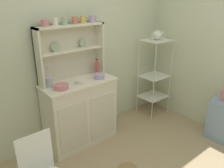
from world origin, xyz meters
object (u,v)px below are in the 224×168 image
object	(u,v)px
hutch_cabinet	(80,112)
utensil_jar	(49,82)
flower_vase	(224,94)
bakers_rack	(155,71)
bowl_mixing_large	(61,87)
cup_rose_0	(45,23)
jam_bottle	(97,68)
hutch_shelf_unit	(70,48)
porcelain_teapot	(157,35)

from	to	relation	value
hutch_cabinet	utensil_jar	distance (m)	0.61
flower_vase	utensil_jar	bearing A→B (deg)	147.07
bakers_rack	bowl_mixing_large	distance (m)	1.67
hutch_cabinet	cup_rose_0	size ratio (longest dim) A/B	10.00
bowl_mixing_large	jam_bottle	distance (m)	0.65
hutch_cabinet	bakers_rack	world-z (taller)	bakers_rack
bakers_rack	cup_rose_0	bearing A→B (deg)	173.23
hutch_shelf_unit	porcelain_teapot	size ratio (longest dim) A/B	3.85
bakers_rack	porcelain_teapot	distance (m)	0.58
hutch_cabinet	hutch_shelf_unit	distance (m)	0.86
hutch_cabinet	jam_bottle	xyz separation A→B (m)	(0.35, 0.09, 0.53)
hutch_cabinet	utensil_jar	bearing A→B (deg)	167.39
utensil_jar	bakers_rack	bearing A→B (deg)	-5.20
bowl_mixing_large	jam_bottle	xyz separation A→B (m)	(0.63, 0.16, 0.07)
jam_bottle	flower_vase	distance (m)	1.76
bowl_mixing_large	hutch_shelf_unit	bearing A→B (deg)	40.30
bakers_rack	jam_bottle	xyz separation A→B (m)	(-1.03, 0.17, 0.22)
hutch_cabinet	hutch_shelf_unit	xyz separation A→B (m)	(-0.00, 0.16, 0.84)
utensil_jar	porcelain_teapot	world-z (taller)	porcelain_teapot
hutch_shelf_unit	bowl_mixing_large	distance (m)	0.53
porcelain_teapot	hutch_shelf_unit	bearing A→B (deg)	170.07
bakers_rack	flower_vase	distance (m)	1.09
hutch_cabinet	flower_vase	size ratio (longest dim) A/B	3.06
utensil_jar	flower_vase	world-z (taller)	utensil_jar
bowl_mixing_large	utensil_jar	xyz separation A→B (m)	(-0.07, 0.15, 0.03)
jam_bottle	porcelain_teapot	world-z (taller)	porcelain_teapot
bakers_rack	utensil_jar	distance (m)	1.76
bowl_mixing_large	porcelain_teapot	xyz separation A→B (m)	(1.66, -0.01, 0.42)
hutch_shelf_unit	flower_vase	bearing A→B (deg)	-40.31
hutch_cabinet	bowl_mixing_large	size ratio (longest dim) A/B	5.51
bowl_mixing_large	jam_bottle	size ratio (longest dim) A/B	0.80
hutch_cabinet	bowl_mixing_large	world-z (taller)	bowl_mixing_large
cup_rose_0	jam_bottle	xyz separation A→B (m)	(0.67, -0.04, -0.65)
hutch_cabinet	cup_rose_0	distance (m)	1.22
flower_vase	hutch_shelf_unit	bearing A→B (deg)	139.69
hutch_shelf_unit	bakers_rack	bearing A→B (deg)	-9.92
bakers_rack	bowl_mixing_large	world-z (taller)	bakers_rack
hutch_shelf_unit	bowl_mixing_large	size ratio (longest dim) A/B	5.12
hutch_cabinet	jam_bottle	size ratio (longest dim) A/B	4.39
hutch_cabinet	porcelain_teapot	bearing A→B (deg)	-3.28
flower_vase	bowl_mixing_large	bearing A→B (deg)	149.43
jam_bottle	utensil_jar	world-z (taller)	utensil_jar
hutch_cabinet	utensil_jar	xyz separation A→B (m)	(-0.35, 0.08, 0.49)
jam_bottle	porcelain_teapot	xyz separation A→B (m)	(1.03, -0.17, 0.36)
hutch_cabinet	cup_rose_0	xyz separation A→B (m)	(-0.31, 0.12, 1.17)
porcelain_teapot	utensil_jar	bearing A→B (deg)	174.79
jam_bottle	utensil_jar	distance (m)	0.71
utensil_jar	hutch_cabinet	bearing A→B (deg)	-12.61
cup_rose_0	flower_vase	size ratio (longest dim) A/B	0.31
utensil_jar	bowl_mixing_large	bearing A→B (deg)	-64.06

